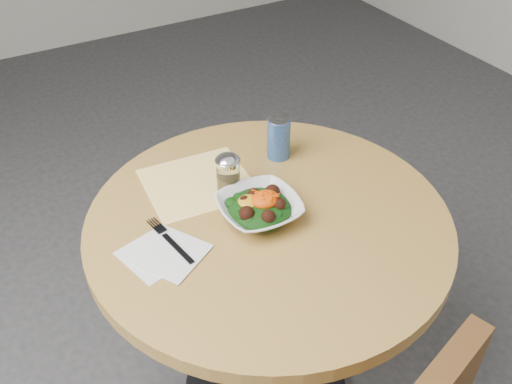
# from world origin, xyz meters

# --- Properties ---
(table) EXTENTS (0.90, 0.90, 0.75)m
(table) POSITION_xyz_m (0.00, 0.00, 0.55)
(table) COLOR black
(table) RESTS_ON ground
(cloth_napkin) EXTENTS (0.29, 0.27, 0.00)m
(cloth_napkin) POSITION_xyz_m (-0.09, 0.21, 0.75)
(cloth_napkin) COLOR #FFAF0D
(cloth_napkin) RESTS_ON table
(paper_napkins) EXTENTS (0.21, 0.20, 0.00)m
(paper_napkins) POSITION_xyz_m (-0.28, 0.01, 0.75)
(paper_napkins) COLOR silver
(paper_napkins) RESTS_ON table
(salad_bowl) EXTENTS (0.20, 0.20, 0.07)m
(salad_bowl) POSITION_xyz_m (-0.02, 0.01, 0.78)
(salad_bowl) COLOR silver
(salad_bowl) RESTS_ON table
(fork) EXTENTS (0.04, 0.19, 0.00)m
(fork) POSITION_xyz_m (-0.25, 0.04, 0.76)
(fork) COLOR black
(fork) RESTS_ON table
(spice_shaker) EXTENTS (0.06, 0.06, 0.11)m
(spice_shaker) POSITION_xyz_m (-0.04, 0.13, 0.81)
(spice_shaker) COLOR silver
(spice_shaker) RESTS_ON table
(beverage_can) EXTENTS (0.06, 0.06, 0.12)m
(beverage_can) POSITION_xyz_m (0.16, 0.21, 0.81)
(beverage_can) COLOR navy
(beverage_can) RESTS_ON table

